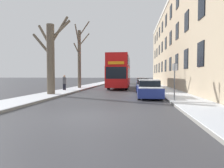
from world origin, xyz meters
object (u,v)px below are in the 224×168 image
Objects in this scene: bare_tree_left_1 at (80,57)px; pedestrian_left_sidewalk at (64,82)px; parked_car_3 at (141,82)px; bare_tree_left_0 at (51,55)px; street_sign_post at (175,80)px; double_decker_bus at (120,70)px; parked_car_2 at (143,84)px; oncoming_van at (119,78)px; parked_car_0 at (149,89)px; parked_car_1 at (145,86)px.

bare_tree_left_1 is 4.85× the size of pedestrian_left_sidewalk.
pedestrian_left_sidewalk reaches higher than parked_car_3.
pedestrian_left_sidewalk is at bearing 96.21° from bare_tree_left_0.
double_decker_bus is at bearing 107.44° from street_sign_post.
parked_car_2 is 1.00× the size of parked_car_3.
oncoming_van reaches higher than parked_car_2.
parked_car_0 is 0.91× the size of parked_car_2.
oncoming_van reaches higher than pedestrian_left_sidewalk.
bare_tree_left_0 is 10.58m from street_sign_post.
bare_tree_left_1 is 0.82× the size of double_decker_bus.
oncoming_van reaches higher than parked_car_0.
bare_tree_left_0 reaches higher than street_sign_post.
street_sign_post reaches higher than pedestrian_left_sidewalk.
bare_tree_left_1 is at bearing 127.89° from street_sign_post.
oncoming_van is at bearing 90.21° from pedestrian_left_sidewalk.
parked_car_2 is (8.32, 11.35, -2.85)m from bare_tree_left_0.
bare_tree_left_0 is 0.84× the size of bare_tree_left_1.
street_sign_post reaches higher than parked_car_2.
pedestrian_left_sidewalk is 0.71× the size of street_sign_post.
bare_tree_left_1 is 5.78m from double_decker_bus.
bare_tree_left_1 is 3.44× the size of street_sign_post.
parked_car_1 is (3.20, -6.02, -1.85)m from double_decker_bus.
parked_car_0 is (8.24, -9.70, -3.52)m from bare_tree_left_1.
parked_car_1 is 0.80× the size of oncoming_van.
parked_car_1 is at bearing -78.29° from oncoming_van.
bare_tree_left_1 reaches higher than parked_car_0.
parked_car_3 is at bearing 65.02° from pedestrian_left_sidewalk.
parked_car_2 is at bearing 53.75° from bare_tree_left_0.
pedestrian_left_sidewalk is at bearing 140.97° from street_sign_post.
bare_tree_left_0 reaches higher than parked_car_2.
parked_car_0 is 2.30× the size of pedestrian_left_sidewalk.
parked_car_0 is at bearing 117.50° from street_sign_post.
bare_tree_left_0 is at bearing -97.84° from oncoming_van.
street_sign_post is at bearing -52.11° from bare_tree_left_1.
parked_car_3 is (0.00, 11.88, 0.03)m from parked_car_1.
bare_tree_left_0 is 18.98m from parked_car_3.
bare_tree_left_0 reaches higher than parked_car_0.
parked_car_0 is 0.77× the size of oncoming_van.
pedestrian_left_sidewalk is 13.16m from street_sign_post.
street_sign_post is (1.39, -8.61, 0.82)m from parked_car_1.
parked_car_3 is at bearing 90.00° from parked_car_1.
bare_tree_left_1 is at bearing 92.81° from pedestrian_left_sidewalk.
parked_car_2 is 2.54× the size of pedestrian_left_sidewalk.
parked_car_1 is at bearing 90.00° from parked_car_0.
oncoming_van is (3.65, 18.37, -2.85)m from bare_tree_left_1.
parked_car_2 is 11.10m from pedestrian_left_sidewalk.
parked_car_3 reaches higher than parked_car_1.
parked_car_3 is at bearing 61.32° from double_decker_bus.
double_decker_bus is 7.07m from parked_car_1.
bare_tree_left_0 is at bearing -116.32° from parked_car_3.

